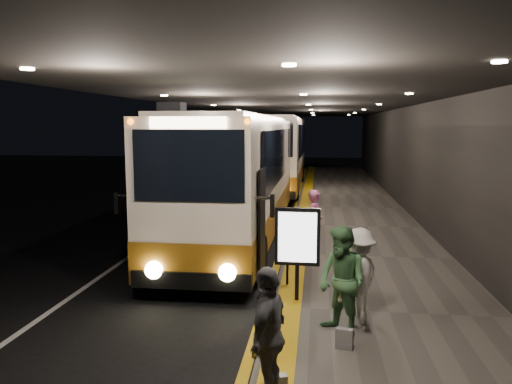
# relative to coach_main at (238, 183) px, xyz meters

# --- Properties ---
(ground) EXTENTS (90.00, 90.00, 0.00)m
(ground) POSITION_rel_coach_main_xyz_m (-0.89, -3.02, -1.83)
(ground) COLOR black
(lane_line_white) EXTENTS (0.12, 50.00, 0.01)m
(lane_line_white) POSITION_rel_coach_main_xyz_m (-2.69, 1.98, -1.82)
(lane_line_white) COLOR silver
(lane_line_white) RESTS_ON ground
(kerb_stripe_yellow) EXTENTS (0.18, 50.00, 0.01)m
(kerb_stripe_yellow) POSITION_rel_coach_main_xyz_m (1.46, 1.98, -1.82)
(kerb_stripe_yellow) COLOR gold
(kerb_stripe_yellow) RESTS_ON ground
(sidewalk) EXTENTS (4.50, 50.00, 0.15)m
(sidewalk) POSITION_rel_coach_main_xyz_m (3.86, 1.98, -1.75)
(sidewalk) COLOR #514C44
(sidewalk) RESTS_ON ground
(tactile_strip) EXTENTS (0.50, 50.00, 0.01)m
(tactile_strip) POSITION_rel_coach_main_xyz_m (1.96, 1.98, -1.67)
(tactile_strip) COLOR gold
(tactile_strip) RESTS_ON sidewalk
(terminal_wall) EXTENTS (0.10, 50.00, 6.00)m
(terminal_wall) POSITION_rel_coach_main_xyz_m (6.11, 1.98, 1.17)
(terminal_wall) COLOR black
(terminal_wall) RESTS_ON ground
(support_columns) EXTENTS (0.80, 24.80, 4.40)m
(support_columns) POSITION_rel_coach_main_xyz_m (-2.39, 0.98, 0.37)
(support_columns) COLOR black
(support_columns) RESTS_ON ground
(canopy) EXTENTS (9.00, 50.00, 0.40)m
(canopy) POSITION_rel_coach_main_xyz_m (1.61, 1.98, 2.77)
(canopy) COLOR black
(canopy) RESTS_ON support_columns
(coach_main) EXTENTS (2.60, 12.25, 3.80)m
(coach_main) POSITION_rel_coach_main_xyz_m (0.00, 0.00, 0.00)
(coach_main) COLOR beige
(coach_main) RESTS_ON ground
(coach_second) EXTENTS (2.69, 12.71, 4.00)m
(coach_second) POSITION_rel_coach_main_xyz_m (0.24, 12.66, 0.09)
(coach_second) COLOR beige
(coach_second) RESTS_ON ground
(passenger_boarding) EXTENTS (0.59, 0.74, 1.77)m
(passenger_boarding) POSITION_rel_coach_main_xyz_m (2.43, -2.05, -0.79)
(passenger_boarding) COLOR #A64D77
(passenger_boarding) RESTS_ON sidewalk
(passenger_waiting_green) EXTENTS (1.01, 1.04, 1.85)m
(passenger_waiting_green) POSITION_rel_coach_main_xyz_m (2.91, -7.33, -0.75)
(passenger_waiting_green) COLOR #37643A
(passenger_waiting_green) RESTS_ON sidewalk
(passenger_waiting_white) EXTENTS (1.03, 1.22, 1.73)m
(passenger_waiting_white) POSITION_rel_coach_main_xyz_m (3.21, -6.83, -0.81)
(passenger_waiting_white) COLOR silver
(passenger_waiting_white) RESTS_ON sidewalk
(passenger_waiting_grey) EXTENTS (0.76, 1.13, 1.77)m
(passenger_waiting_grey) POSITION_rel_coach_main_xyz_m (1.91, -9.52, -0.79)
(passenger_waiting_grey) COLOR #56575C
(passenger_waiting_grey) RESTS_ON sidewalk
(bag_polka) EXTENTS (0.29, 0.17, 0.33)m
(bag_polka) POSITION_rel_coach_main_xyz_m (2.94, -7.86, -1.51)
(bag_polka) COLOR black
(bag_polka) RESTS_ON sidewalk
(info_sign) EXTENTS (0.89, 0.14, 1.88)m
(info_sign) POSITION_rel_coach_main_xyz_m (2.11, -5.76, -0.41)
(info_sign) COLOR black
(info_sign) RESTS_ON sidewalk
(stanchion_post) EXTENTS (0.05, 0.05, 1.21)m
(stanchion_post) POSITION_rel_coach_main_xyz_m (1.86, -4.81, -1.07)
(stanchion_post) COLOR black
(stanchion_post) RESTS_ON sidewalk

